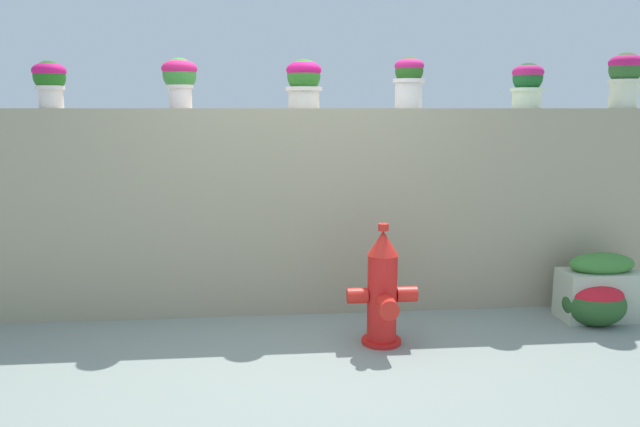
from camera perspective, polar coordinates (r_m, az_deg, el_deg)
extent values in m
plane|color=gray|center=(4.20, -1.26, -13.46)|extent=(24.00, 24.00, 0.00)
cube|color=#9D9276|center=(4.91, -2.15, 0.22)|extent=(6.38, 0.31, 1.67)
cylinder|color=beige|center=(5.06, -24.31, 10.11)|extent=(0.18, 0.18, 0.17)
cylinder|color=beige|center=(5.06, -24.37, 10.89)|extent=(0.21, 0.21, 0.03)
sphere|color=#21641A|center=(5.06, -24.44, 11.83)|extent=(0.24, 0.24, 0.24)
ellipsoid|color=#CE166A|center=(5.06, -24.47, 12.30)|extent=(0.25, 0.25, 0.13)
cylinder|color=silver|center=(4.87, -13.19, 10.85)|extent=(0.18, 0.18, 0.18)
cylinder|color=silver|center=(4.87, -13.23, 11.75)|extent=(0.21, 0.21, 0.03)
sphere|color=#398031|center=(4.87, -13.27, 12.77)|extent=(0.26, 0.26, 0.26)
ellipsoid|color=#CE1B5E|center=(4.87, -13.29, 13.31)|extent=(0.27, 0.27, 0.14)
cylinder|color=beige|center=(4.88, -1.55, 11.01)|extent=(0.25, 0.25, 0.17)
cylinder|color=beige|center=(4.88, -1.55, 11.82)|extent=(0.29, 0.29, 0.03)
sphere|color=#2E6E23|center=(4.88, -1.56, 12.99)|extent=(0.27, 0.27, 0.27)
ellipsoid|color=#C91264|center=(4.88, -1.56, 13.54)|extent=(0.28, 0.28, 0.15)
cylinder|color=silver|center=(4.98, 8.46, 11.26)|extent=(0.22, 0.22, 0.23)
cylinder|color=silver|center=(4.98, 8.49, 12.44)|extent=(0.26, 0.26, 0.03)
sphere|color=#255A1B|center=(4.99, 8.52, 13.33)|extent=(0.23, 0.23, 0.23)
ellipsoid|color=#C51D69|center=(4.99, 8.53, 13.78)|extent=(0.24, 0.24, 0.12)
cylinder|color=beige|center=(5.34, 19.13, 10.37)|extent=(0.23, 0.23, 0.17)
cylinder|color=beige|center=(5.34, 19.17, 11.11)|extent=(0.27, 0.27, 0.03)
sphere|color=#1C5A25|center=(5.34, 19.23, 12.15)|extent=(0.24, 0.24, 0.24)
ellipsoid|color=#C91E6B|center=(5.34, 19.26, 12.61)|extent=(0.26, 0.26, 0.13)
cylinder|color=beige|center=(5.71, 27.00, 10.15)|extent=(0.23, 0.23, 0.24)
cylinder|color=beige|center=(5.71, 27.09, 11.19)|extent=(0.27, 0.27, 0.03)
sphere|color=#31622A|center=(5.72, 27.17, 12.22)|extent=(0.26, 0.26, 0.26)
ellipsoid|color=#C71A66|center=(5.72, 27.21, 12.68)|extent=(0.28, 0.28, 0.15)
cylinder|color=red|center=(4.43, 5.87, -12.00)|extent=(0.29, 0.29, 0.03)
cylinder|color=red|center=(4.32, 5.94, -8.18)|extent=(0.21, 0.21, 0.65)
cone|color=red|center=(4.21, 6.04, -2.81)|extent=(0.22, 0.22, 0.18)
cylinder|color=red|center=(4.19, 6.07, -1.30)|extent=(0.07, 0.07, 0.05)
cylinder|color=red|center=(4.28, 3.59, -7.84)|extent=(0.15, 0.11, 0.11)
cylinder|color=red|center=(4.35, 8.28, -7.64)|extent=(0.15, 0.11, 0.11)
cylinder|color=red|center=(4.15, 6.45, -8.89)|extent=(0.14, 0.16, 0.14)
ellipsoid|color=#285225|center=(5.21, 24.71, -7.86)|extent=(0.48, 0.44, 0.34)
ellipsoid|color=red|center=(5.19, 24.77, -7.05)|extent=(0.44, 0.39, 0.19)
cube|color=#A9B19A|center=(5.32, 25.12, -7.06)|extent=(0.63, 0.30, 0.40)
ellipsoid|color=#3A7830|center=(5.25, 25.33, -4.37)|extent=(0.53, 0.26, 0.18)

